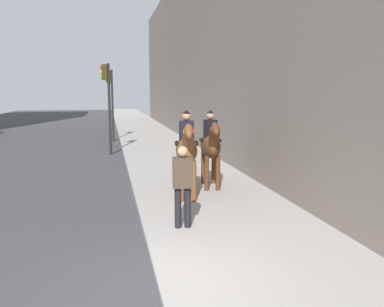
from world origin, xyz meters
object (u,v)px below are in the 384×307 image
mounted_horse_far (211,145)px  pedestrian_greeting (183,181)px  mounted_horse_near (187,149)px  traffic_light_near_curb (107,94)px  traffic_light_far_curb (111,94)px

mounted_horse_far → pedestrian_greeting: mounted_horse_far is taller
mounted_horse_near → mounted_horse_far: (0.98, -0.90, -0.05)m
mounted_horse_far → traffic_light_near_curb: 8.26m
mounted_horse_far → traffic_light_near_curb: bearing=-151.9°
mounted_horse_far → pedestrian_greeting: 3.55m
mounted_horse_far → traffic_light_near_curb: traffic_light_near_curb is taller
mounted_horse_near → traffic_light_near_curb: bearing=-158.9°
traffic_light_near_curb → traffic_light_far_curb: bearing=-2.3°
pedestrian_greeting → traffic_light_near_curb: traffic_light_near_curb is taller
mounted_horse_near → traffic_light_near_curb: 8.92m
mounted_horse_near → pedestrian_greeting: size_ratio=1.36×
traffic_light_near_curb → traffic_light_far_curb: size_ratio=1.00×
mounted_horse_far → mounted_horse_near: bearing=-35.4°
traffic_light_near_curb → traffic_light_far_curb: (5.00, -0.20, -0.01)m
pedestrian_greeting → traffic_light_near_curb: bearing=13.8°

